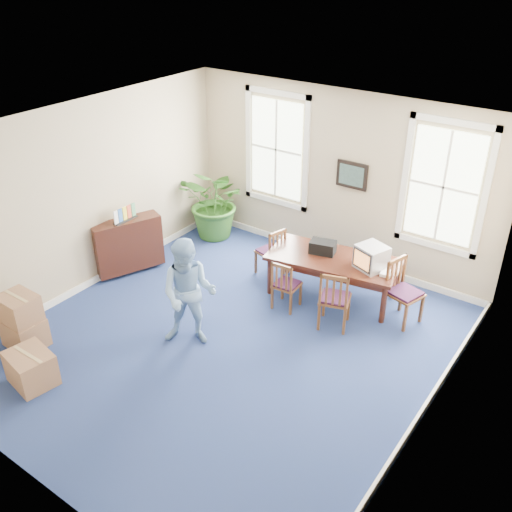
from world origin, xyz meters
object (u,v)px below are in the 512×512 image
Objects in this scene: chair_near_left at (287,284)px; conference_table at (332,277)px; potted_plant at (217,202)px; credenza at (128,248)px; man at (189,293)px; cardboard_boxes at (38,321)px; crt_tv at (372,257)px.

conference_table is at bearing -125.04° from chair_near_left.
chair_near_left is 2.89m from potted_plant.
credenza is (-3.40, -1.42, 0.11)m from conference_table.
potted_plant is (-2.54, 1.35, 0.31)m from chair_near_left.
man is 1.07× the size of cardboard_boxes.
credenza is (-2.96, -0.68, 0.04)m from chair_near_left.
man reaches higher than potted_plant.
crt_tv is (0.64, 0.05, 0.56)m from conference_table.
conference_table is at bearing 35.70° from man.
man is (-1.11, -2.34, 0.49)m from conference_table.
crt_tv is 0.31× the size of potted_plant.
credenza is at bearing 129.02° from man.
credenza is 2.39m from cardboard_boxes.
conference_table is 1.76× the size of credenza.
crt_tv is at bearing -5.18° from conference_table.
potted_plant is (-1.87, 2.96, -0.10)m from man.
credenza is 0.81× the size of potted_plant.
man is (-1.75, -2.39, -0.08)m from crt_tv.
cardboard_boxes is (-1.73, -1.40, -0.40)m from man.
crt_tv reaches higher than cardboard_boxes.
potted_plant reaches higher than conference_table.
crt_tv is 0.53× the size of chair_near_left.
cardboard_boxes is (0.56, -2.32, -0.03)m from credenza.
conference_table is at bearing -155.18° from crt_tv.
man is at bearing -0.07° from credenza.
credenza is at bearing 8.92° from chair_near_left.
crt_tv is 2.96m from man.
crt_tv reaches higher than conference_table.
cardboard_boxes is (-2.40, -3.01, 0.01)m from chair_near_left.
credenza reaches higher than chair_near_left.
potted_plant is at bearing 158.83° from conference_table.
cardboard_boxes is at bearing -54.58° from credenza.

